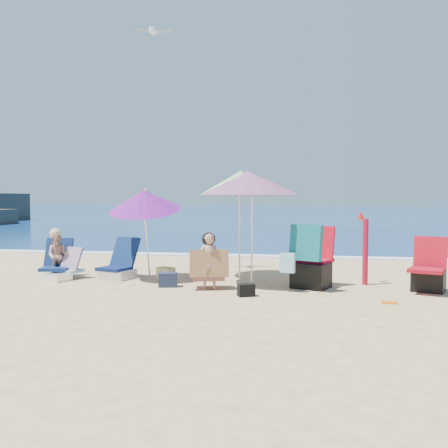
% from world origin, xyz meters
% --- Properties ---
extents(ground, '(120.00, 120.00, 0.00)m').
position_xyz_m(ground, '(0.00, 0.00, 0.00)').
color(ground, '#D8BC84').
rests_on(ground, ground).
extents(sea, '(120.00, 80.00, 0.12)m').
position_xyz_m(sea, '(0.00, 45.00, -0.05)').
color(sea, navy).
rests_on(sea, ground).
extents(foam, '(120.00, 0.50, 0.04)m').
position_xyz_m(foam, '(0.00, 5.10, 0.02)').
color(foam, white).
rests_on(foam, ground).
extents(umbrella_turquoise, '(2.42, 2.42, 2.12)m').
position_xyz_m(umbrella_turquoise, '(0.20, 0.82, 1.87)').
color(umbrella_turquoise, white).
rests_on(umbrella_turquoise, ground).
extents(umbrella_striped, '(1.98, 1.98, 2.17)m').
position_xyz_m(umbrella_striped, '(-0.06, 1.59, 1.90)').
color(umbrella_striped, white).
rests_on(umbrella_striped, ground).
extents(umbrella_blue, '(1.43, 1.48, 1.89)m').
position_xyz_m(umbrella_blue, '(-1.85, 0.93, 1.55)').
color(umbrella_blue, white).
rests_on(umbrella_blue, ground).
extents(furled_umbrella, '(0.23, 0.35, 1.34)m').
position_xyz_m(furled_umbrella, '(2.30, 1.12, 0.74)').
color(furled_umbrella, '#B50C27').
rests_on(furled_umbrella, ground).
extents(chair_navy, '(0.77, 0.85, 0.80)m').
position_xyz_m(chair_navy, '(-2.43, 1.03, 0.21)').
color(chair_navy, '#0C1A45').
rests_on(chair_navy, ground).
extents(chair_rainbow, '(0.68, 0.81, 0.61)m').
position_xyz_m(chair_rainbow, '(-3.44, 0.67, 0.16)').
color(chair_rainbow, '#E07A4F').
rests_on(chair_rainbow, ground).
extents(camp_chair_left, '(0.77, 0.93, 0.94)m').
position_xyz_m(camp_chair_left, '(3.31, 0.57, 0.28)').
color(camp_chair_left, '#9D0B17').
rests_on(camp_chair_left, ground).
extents(camp_chair_right, '(0.96, 1.13, 1.14)m').
position_xyz_m(camp_chair_right, '(1.33, 0.57, 0.41)').
color(camp_chair_right, '#B30C2C').
rests_on(camp_chair_right, ground).
extents(person_center, '(0.72, 0.62, 0.99)m').
position_xyz_m(person_center, '(-0.42, 0.13, 0.48)').
color(person_center, tan).
rests_on(person_center, ground).
extents(person_left, '(0.68, 0.77, 0.99)m').
position_xyz_m(person_left, '(-3.67, 0.90, 0.45)').
color(person_left, tan).
rests_on(person_left, ground).
extents(bag_navy_a, '(0.37, 0.30, 0.26)m').
position_xyz_m(bag_navy_a, '(-1.19, 0.26, 0.13)').
color(bag_navy_a, '#1C253E').
rests_on(bag_navy_a, ground).
extents(bag_black_a, '(0.28, 0.21, 0.20)m').
position_xyz_m(bag_black_a, '(-0.97, 1.69, 0.10)').
color(bag_black_a, black).
rests_on(bag_black_a, ground).
extents(bag_tan, '(0.37, 0.32, 0.26)m').
position_xyz_m(bag_tan, '(-1.41, 0.86, 0.13)').
color(bag_tan, tan).
rests_on(bag_tan, ground).
extents(bag_black_b, '(0.31, 0.27, 0.20)m').
position_xyz_m(bag_black_b, '(0.30, -0.36, 0.10)').
color(bag_black_b, black).
rests_on(bag_black_b, ground).
extents(orange_item, '(0.26, 0.15, 0.03)m').
position_xyz_m(orange_item, '(2.51, -0.56, 0.02)').
color(orange_item, orange).
rests_on(orange_item, ground).
extents(seagull, '(0.78, 0.39, 0.14)m').
position_xyz_m(seagull, '(-2.06, 2.19, 5.19)').
color(seagull, silver).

